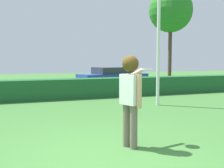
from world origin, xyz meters
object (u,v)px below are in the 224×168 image
(frisbee, at_px, (147,69))
(parked_car_blue, at_px, (113,76))
(maple_tree, at_px, (171,11))
(lamppost, at_px, (159,4))
(person, at_px, (131,90))

(frisbee, xyz_separation_m, parked_car_blue, (3.21, 10.62, -0.82))
(maple_tree, bearing_deg, lamppost, -124.70)
(lamppost, xyz_separation_m, maple_tree, (5.99, 8.64, 1.57))
(frisbee, xyz_separation_m, maple_tree, (8.51, 12.58, 3.79))
(frisbee, relative_size, parked_car_blue, 0.06)
(frisbee, height_order, parked_car_blue, frisbee)
(person, bearing_deg, lamppost, 54.24)
(maple_tree, bearing_deg, person, -125.05)
(parked_car_blue, bearing_deg, maple_tree, 20.29)
(lamppost, bearing_deg, parked_car_blue, 84.08)
(frisbee, relative_size, lamppost, 0.04)
(person, relative_size, lamppost, 0.26)
(lamppost, relative_size, maple_tree, 0.98)
(person, relative_size, maple_tree, 0.26)
(person, height_order, lamppost, lamppost)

